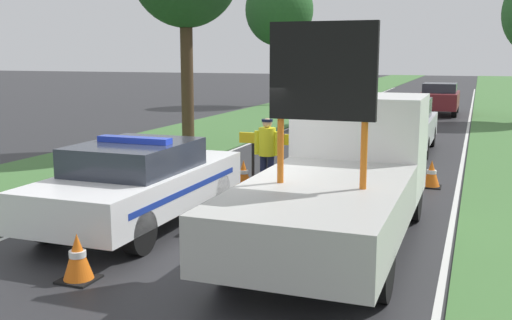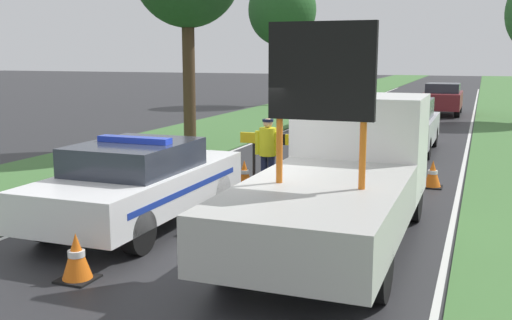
{
  "view_description": "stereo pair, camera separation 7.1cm",
  "coord_description": "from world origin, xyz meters",
  "px_view_note": "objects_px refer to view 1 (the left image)",
  "views": [
    {
      "loc": [
        3.69,
        -8.73,
        2.94
      ],
      "look_at": [
        0.06,
        1.06,
        1.1
      ],
      "focal_mm": 42.0,
      "sensor_mm": 36.0,
      "label": 1
    },
    {
      "loc": [
        3.75,
        -8.7,
        2.94
      ],
      "look_at": [
        0.06,
        1.06,
        1.1
      ],
      "focal_mm": 42.0,
      "sensor_mm": 36.0,
      "label": 2
    }
  ],
  "objects_px": {
    "work_truck": "(344,173)",
    "roadside_tree_near_right": "(279,11)",
    "queued_car_wagon_maroon": "(440,98)",
    "police_car": "(140,182)",
    "traffic_cone_near_police": "(243,174)",
    "traffic_cone_near_truck": "(389,173)",
    "road_barrier": "(308,144)",
    "queued_car_van_white": "(331,107)",
    "traffic_cone_behind_barrier": "(78,257)",
    "queued_car_sedan_silver": "(402,125)",
    "traffic_cone_centre_front": "(209,171)",
    "police_officer": "(267,148)",
    "traffic_cone_lane_edge": "(431,174)",
    "pedestrian_civilian": "(317,152)"
  },
  "relations": [
    {
      "from": "queued_car_van_white",
      "to": "roadside_tree_near_right",
      "type": "height_order",
      "value": "roadside_tree_near_right"
    },
    {
      "from": "traffic_cone_near_police",
      "to": "traffic_cone_lane_edge",
      "type": "relative_size",
      "value": 1.0
    },
    {
      "from": "traffic_cone_near_police",
      "to": "traffic_cone_centre_front",
      "type": "bearing_deg",
      "value": 166.29
    },
    {
      "from": "roadside_tree_near_right",
      "to": "police_car",
      "type": "bearing_deg",
      "value": -77.34
    },
    {
      "from": "police_car",
      "to": "traffic_cone_near_truck",
      "type": "distance_m",
      "value": 5.92
    },
    {
      "from": "traffic_cone_near_truck",
      "to": "roadside_tree_near_right",
      "type": "distance_m",
      "value": 22.59
    },
    {
      "from": "work_truck",
      "to": "traffic_cone_near_truck",
      "type": "xyz_separation_m",
      "value": [
        0.17,
        4.17,
        -0.78
      ]
    },
    {
      "from": "traffic_cone_centre_front",
      "to": "queued_car_sedan_silver",
      "type": "bearing_deg",
      "value": 59.55
    },
    {
      "from": "work_truck",
      "to": "pedestrian_civilian",
      "type": "xyz_separation_m",
      "value": [
        -1.13,
        2.66,
        -0.15
      ]
    },
    {
      "from": "traffic_cone_near_police",
      "to": "traffic_cone_lane_edge",
      "type": "xyz_separation_m",
      "value": [
        3.96,
        1.45,
        0.0
      ]
    },
    {
      "from": "pedestrian_civilian",
      "to": "queued_car_van_white",
      "type": "relative_size",
      "value": 0.4
    },
    {
      "from": "queued_car_van_white",
      "to": "traffic_cone_behind_barrier",
      "type": "bearing_deg",
      "value": 92.8
    },
    {
      "from": "road_barrier",
      "to": "queued_car_sedan_silver",
      "type": "height_order",
      "value": "queued_car_sedan_silver"
    },
    {
      "from": "traffic_cone_behind_barrier",
      "to": "queued_car_sedan_silver",
      "type": "distance_m",
      "value": 12.74
    },
    {
      "from": "traffic_cone_behind_barrier",
      "to": "queued_car_van_white",
      "type": "distance_m",
      "value": 18.02
    },
    {
      "from": "pedestrian_civilian",
      "to": "traffic_cone_behind_barrier",
      "type": "height_order",
      "value": "pedestrian_civilian"
    },
    {
      "from": "police_car",
      "to": "queued_car_sedan_silver",
      "type": "height_order",
      "value": "queued_car_sedan_silver"
    },
    {
      "from": "police_officer",
      "to": "police_car",
      "type": "bearing_deg",
      "value": 55.84
    },
    {
      "from": "police_officer",
      "to": "queued_car_wagon_maroon",
      "type": "distance_m",
      "value": 19.2
    },
    {
      "from": "traffic_cone_behind_barrier",
      "to": "roadside_tree_near_right",
      "type": "distance_m",
      "value": 28.39
    },
    {
      "from": "roadside_tree_near_right",
      "to": "queued_car_sedan_silver",
      "type": "bearing_deg",
      "value": -59.14
    },
    {
      "from": "queued_car_sedan_silver",
      "to": "traffic_cone_lane_edge",
      "type": "bearing_deg",
      "value": 104.17
    },
    {
      "from": "traffic_cone_near_truck",
      "to": "queued_car_sedan_silver",
      "type": "bearing_deg",
      "value": 93.96
    },
    {
      "from": "queued_car_van_white",
      "to": "queued_car_wagon_maroon",
      "type": "relative_size",
      "value": 1.0
    },
    {
      "from": "police_car",
      "to": "roadside_tree_near_right",
      "type": "bearing_deg",
      "value": 108.48
    },
    {
      "from": "traffic_cone_behind_barrier",
      "to": "queued_car_sedan_silver",
      "type": "bearing_deg",
      "value": 77.89
    },
    {
      "from": "queued_car_wagon_maroon",
      "to": "queued_car_sedan_silver",
      "type": "bearing_deg",
      "value": 88.36
    },
    {
      "from": "traffic_cone_near_police",
      "to": "queued_car_sedan_silver",
      "type": "distance_m",
      "value": 7.0
    },
    {
      "from": "traffic_cone_centre_front",
      "to": "queued_car_wagon_maroon",
      "type": "bearing_deg",
      "value": 77.83
    },
    {
      "from": "queued_car_wagon_maroon",
      "to": "traffic_cone_near_truck",
      "type": "bearing_deg",
      "value": 90.02
    },
    {
      "from": "work_truck",
      "to": "road_barrier",
      "type": "bearing_deg",
      "value": -67.02
    },
    {
      "from": "traffic_cone_lane_edge",
      "to": "roadside_tree_near_right",
      "type": "distance_m",
      "value": 22.78
    },
    {
      "from": "traffic_cone_behind_barrier",
      "to": "roadside_tree_near_right",
      "type": "xyz_separation_m",
      "value": [
        -6.16,
        27.23,
        5.1
      ]
    },
    {
      "from": "work_truck",
      "to": "roadside_tree_near_right",
      "type": "xyz_separation_m",
      "value": [
        -9.02,
        24.16,
        4.34
      ]
    },
    {
      "from": "traffic_cone_centre_front",
      "to": "traffic_cone_near_truck",
      "type": "distance_m",
      "value": 4.13
    },
    {
      "from": "traffic_cone_near_police",
      "to": "traffic_cone_behind_barrier",
      "type": "relative_size",
      "value": 0.95
    },
    {
      "from": "queued_car_sedan_silver",
      "to": "police_officer",
      "type": "bearing_deg",
      "value": 72.99
    },
    {
      "from": "traffic_cone_behind_barrier",
      "to": "police_officer",
      "type": "bearing_deg",
      "value": 83.83
    },
    {
      "from": "traffic_cone_behind_barrier",
      "to": "traffic_cone_lane_edge",
      "type": "height_order",
      "value": "traffic_cone_behind_barrier"
    },
    {
      "from": "road_barrier",
      "to": "traffic_cone_near_truck",
      "type": "distance_m",
      "value": 1.98
    },
    {
      "from": "traffic_cone_near_police",
      "to": "roadside_tree_near_right",
      "type": "relative_size",
      "value": 0.08
    },
    {
      "from": "queued_car_van_white",
      "to": "roadside_tree_near_right",
      "type": "distance_m",
      "value": 11.6
    },
    {
      "from": "queued_car_sedan_silver",
      "to": "queued_car_wagon_maroon",
      "type": "relative_size",
      "value": 1.04
    },
    {
      "from": "police_car",
      "to": "traffic_cone_near_police",
      "type": "relative_size",
      "value": 7.68
    },
    {
      "from": "police_officer",
      "to": "traffic_cone_behind_barrier",
      "type": "xyz_separation_m",
      "value": [
        -0.62,
        -5.75,
        -0.64
      ]
    },
    {
      "from": "police_officer",
      "to": "traffic_cone_lane_edge",
      "type": "bearing_deg",
      "value": -165.04
    },
    {
      "from": "traffic_cone_behind_barrier",
      "to": "pedestrian_civilian",
      "type": "bearing_deg",
      "value": 73.24
    },
    {
      "from": "queued_car_wagon_maroon",
      "to": "roadside_tree_near_right",
      "type": "distance_m",
      "value": 10.57
    },
    {
      "from": "pedestrian_civilian",
      "to": "police_officer",
      "type": "bearing_deg",
      "value": 162.94
    },
    {
      "from": "police_car",
      "to": "queued_car_van_white",
      "type": "bearing_deg",
      "value": 96.74
    }
  ]
}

